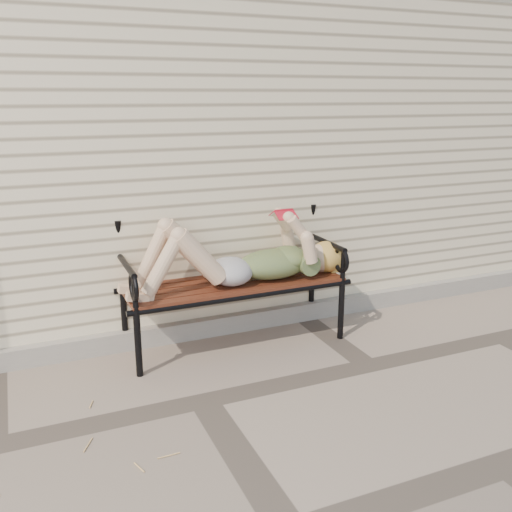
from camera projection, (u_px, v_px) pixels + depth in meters
name	position (u px, v px, depth m)	size (l,w,h in m)	color
ground	(204.00, 401.00, 3.65)	(80.00, 80.00, 0.00)	gray
house_wall	(110.00, 133.00, 5.89)	(8.00, 4.00, 3.00)	#F4E5BF
foundation_strip	(165.00, 334.00, 4.48)	(8.00, 0.10, 0.15)	#A4A094
garden_bench	(229.00, 258.00, 4.42)	(1.84, 0.73, 1.19)	black
reading_woman	(238.00, 258.00, 4.28)	(1.73, 0.39, 0.55)	#0B384D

